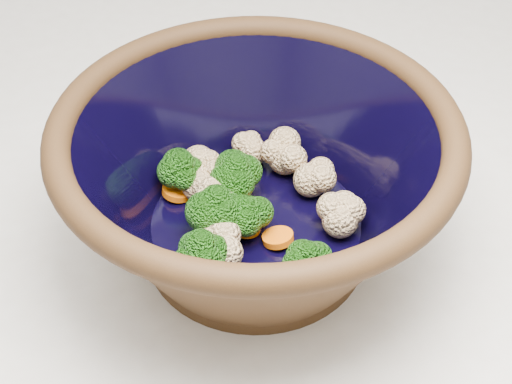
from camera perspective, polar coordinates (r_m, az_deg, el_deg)
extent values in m
cylinder|color=black|center=(0.64, 0.00, -3.95)|extent=(0.20, 0.20, 0.01)
torus|color=black|center=(0.56, 0.00, 5.06)|extent=(0.33, 0.33, 0.02)
cylinder|color=black|center=(0.62, 0.00, -2.41)|extent=(0.18, 0.18, 0.00)
cylinder|color=#608442|center=(0.65, -5.77, 0.61)|extent=(0.01, 0.01, 0.02)
ellipsoid|color=#226212|center=(0.63, -5.90, 2.07)|extent=(0.04, 0.04, 0.03)
cylinder|color=#608442|center=(0.64, -1.57, 0.04)|extent=(0.01, 0.01, 0.02)
ellipsoid|color=#226212|center=(0.62, -1.61, 1.74)|extent=(0.04, 0.04, 0.04)
cylinder|color=#608442|center=(0.61, -0.54, -2.87)|extent=(0.01, 0.01, 0.02)
ellipsoid|color=#226212|center=(0.59, -0.56, -1.51)|extent=(0.04, 0.04, 0.03)
cylinder|color=#608442|center=(0.57, -4.30, -6.21)|extent=(0.01, 0.01, 0.02)
ellipsoid|color=#226212|center=(0.55, -4.44, -4.53)|extent=(0.04, 0.04, 0.04)
cylinder|color=#608442|center=(0.61, -3.10, -2.64)|extent=(0.01, 0.01, 0.02)
ellipsoid|color=#226212|center=(0.59, -3.19, -0.91)|extent=(0.04, 0.04, 0.04)
cylinder|color=#608442|center=(0.57, 4.11, -6.69)|extent=(0.01, 0.01, 0.02)
ellipsoid|color=#226212|center=(0.55, 4.22, -5.26)|extent=(0.04, 0.04, 0.03)
sphere|color=beige|center=(0.61, -2.60, -0.99)|extent=(0.03, 0.03, 0.03)
sphere|color=beige|center=(0.67, -0.30, 3.26)|extent=(0.03, 0.03, 0.03)
sphere|color=beige|center=(0.64, -4.72, 0.54)|extent=(0.03, 0.03, 0.03)
sphere|color=beige|center=(0.58, -2.96, -4.69)|extent=(0.03, 0.03, 0.03)
sphere|color=beige|center=(0.61, -2.85, -0.93)|extent=(0.03, 0.03, 0.03)
sphere|color=beige|center=(0.66, 2.37, 2.80)|extent=(0.03, 0.03, 0.03)
sphere|color=beige|center=(0.57, -3.03, -5.37)|extent=(0.03, 0.03, 0.03)
sphere|color=beige|center=(0.61, 6.74, -2.26)|extent=(0.03, 0.03, 0.03)
sphere|color=beige|center=(0.66, -4.61, 2.38)|extent=(0.03, 0.03, 0.03)
sphere|color=beige|center=(0.64, 4.37, 0.96)|extent=(0.03, 0.03, 0.03)
sphere|color=beige|center=(0.64, -4.05, 0.97)|extent=(0.03, 0.03, 0.03)
cylinder|color=orange|center=(0.62, -0.16, -1.62)|extent=(0.03, 0.03, 0.01)
cylinder|color=orange|center=(0.60, 1.77, -3.67)|extent=(0.03, 0.03, 0.01)
cylinder|color=orange|center=(0.63, -3.40, -1.17)|extent=(0.03, 0.03, 0.01)
cylinder|color=orange|center=(0.65, -6.30, 0.10)|extent=(0.03, 0.03, 0.01)
cylinder|color=orange|center=(0.63, -2.16, -0.88)|extent=(0.03, 0.03, 0.01)
cylinder|color=orange|center=(0.65, -1.66, 0.27)|extent=(0.03, 0.03, 0.01)
cylinder|color=orange|center=(0.61, -0.88, -2.71)|extent=(0.03, 0.03, 0.01)
cylinder|color=orange|center=(0.65, -1.41, 0.99)|extent=(0.03, 0.03, 0.01)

